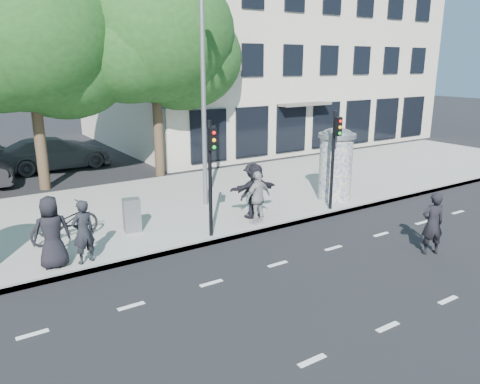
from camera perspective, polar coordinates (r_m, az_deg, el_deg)
ground at (r=11.46m, az=8.95°, el=-11.10°), size 120.00×120.00×0.00m
sidewalk at (r=17.31m, az=-7.81°, el=-1.49°), size 40.00×8.00×0.15m
curb at (r=14.02m, az=-0.78°, el=-5.48°), size 40.00×0.10×0.16m
lane_dash_near at (r=10.16m, az=17.55°, el=-15.41°), size 32.00×0.12×0.01m
lane_dash_far at (r=12.43m, az=4.60°, el=-8.75°), size 32.00×0.12×0.01m
ad_column_right at (r=17.62m, az=11.59°, el=3.56°), size 1.36×1.36×2.65m
traffic_pole_near at (r=13.30m, az=-3.56°, el=3.04°), size 0.22×0.31×3.40m
traffic_pole_far at (r=16.17m, az=11.43°, el=5.00°), size 0.22×0.31×3.40m
street_lamp at (r=16.15m, az=-4.43°, el=14.41°), size 0.25×0.93×8.00m
tree_near_left at (r=20.53m, az=-24.43°, el=16.92°), size 6.80×6.80×8.97m
tree_center at (r=21.59m, az=-10.47°, el=18.52°), size 7.00×7.00×9.30m
building at (r=33.43m, az=1.55°, el=17.08°), size 20.30×15.85×12.00m
ped_a at (r=12.43m, az=-21.98°, el=-4.59°), size 0.94×0.65×1.84m
ped_b at (r=12.46m, az=-18.56°, el=-4.62°), size 0.69×0.54×1.66m
ped_d at (r=15.67m, az=1.55°, el=0.41°), size 1.25×0.93×1.73m
ped_e at (r=14.69m, az=2.21°, el=-0.69°), size 1.07×0.71×1.70m
ped_f at (r=15.28m, az=1.85°, el=0.15°), size 1.72×0.76×1.80m
man_road at (r=13.78m, az=22.42°, el=-3.57°), size 0.75×0.64×1.75m
bicycle at (r=14.27m, az=-20.59°, el=-3.55°), size 1.13×2.12×1.06m
cabinet_left at (r=14.46m, az=-13.05°, el=-2.76°), size 0.54×0.43×1.03m
cabinet_right at (r=17.84m, az=10.84°, el=0.93°), size 0.55×0.43×1.07m
car_right at (r=24.82m, az=-21.74°, el=4.43°), size 2.57×5.56×1.57m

